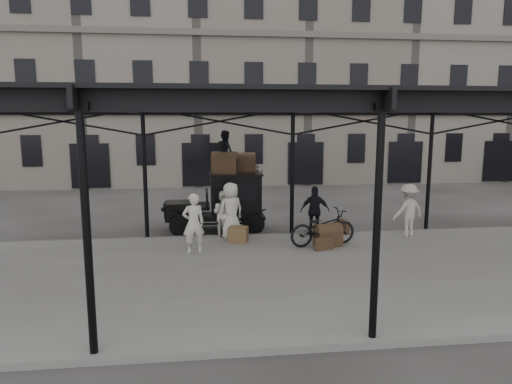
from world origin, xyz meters
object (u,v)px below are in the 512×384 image
Objects in this scene: porter_left at (193,223)px; steamer_trunk_platform at (328,237)px; bicycle at (323,228)px; porter_official at (315,211)px; steamer_trunk_roof_near at (225,164)px; taxi at (227,199)px.

steamer_trunk_platform is at bearing 169.66° from porter_left.
porter_left is at bearing 83.43° from bicycle.
porter_left reaches higher than bicycle.
bicycle is at bearing 97.08° from porter_official.
porter_official is 2.07× the size of steamer_trunk_platform.
porter_official reaches higher than bicycle.
bicycle is 0.33m from steamer_trunk_platform.
porter_official is 3.63m from steamer_trunk_roof_near.
porter_left is 3.47m from steamer_trunk_roof_near.
steamer_trunk_roof_near is (1.09, 2.96, 1.46)m from porter_left.
steamer_trunk_roof_near reaches higher than steamer_trunk_platform.
porter_official is (4.12, 1.65, -0.05)m from porter_left.
taxi is at bearing 33.86° from bicycle.
porter_official is 1.35m from bicycle.
taxi is 2.01× the size of porter_left.
porter_left is (-1.17, -3.21, -0.15)m from taxi.
porter_left reaches higher than steamer_trunk_platform.
taxi is at bearing 124.62° from steamer_trunk_platform.
porter_left is 2.01× the size of steamer_trunk_roof_near.
taxi reaches higher than steamer_trunk_platform.
porter_left is 0.82× the size of bicycle.
taxi is 4.42× the size of steamer_trunk_platform.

